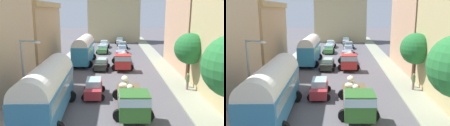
# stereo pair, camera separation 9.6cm
# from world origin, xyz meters

# --- Properties ---
(ground_plane) EXTENTS (154.00, 154.00, 0.00)m
(ground_plane) POSITION_xyz_m (0.00, 27.00, 0.00)
(ground_plane) COLOR #514E53
(sidewalk_left) EXTENTS (2.50, 70.00, 0.14)m
(sidewalk_left) POSITION_xyz_m (-7.25, 27.00, 0.07)
(sidewalk_left) COLOR #A39B92
(sidewalk_left) RESTS_ON ground
(sidewalk_right) EXTENTS (2.50, 70.00, 0.14)m
(sidewalk_right) POSITION_xyz_m (7.25, 27.00, 0.07)
(sidewalk_right) COLOR gray
(sidewalk_right) RESTS_ON ground
(building_left_2) EXTENTS (5.28, 11.53, 9.03)m
(building_left_2) POSITION_xyz_m (-10.90, 22.30, 4.55)
(building_left_2) COLOR tan
(building_left_2) RESTS_ON ground
(building_right_2) EXTENTS (4.52, 12.70, 13.72)m
(building_right_2) POSITION_xyz_m (10.55, 22.62, 6.88)
(building_right_2) COLOR tan
(building_right_2) RESTS_ON ground
(distant_church) EXTENTS (13.12, 6.12, 21.30)m
(distant_church) POSITION_xyz_m (-0.00, 51.99, 7.67)
(distant_church) COLOR tan
(distant_church) RESTS_ON ground
(parked_bus_0) EXTENTS (3.60, 9.45, 4.11)m
(parked_bus_0) POSITION_xyz_m (-4.58, 6.61, 2.26)
(parked_bus_0) COLOR teal
(parked_bus_0) RESTS_ON ground
(parked_bus_1) EXTENTS (3.25, 8.74, 4.16)m
(parked_bus_1) POSITION_xyz_m (-4.36, 25.06, 2.32)
(parked_bus_1) COLOR teal
(parked_bus_1) RESTS_ON ground
(cargo_truck_0) EXTENTS (3.08, 7.37, 2.28)m
(cargo_truck_0) POSITION_xyz_m (1.71, 7.27, 1.17)
(cargo_truck_0) COLOR #2B5E24
(cargo_truck_0) RESTS_ON ground
(cargo_truck_1) EXTENTS (3.02, 7.48, 2.26)m
(cargo_truck_1) POSITION_xyz_m (1.39, 22.00, 1.17)
(cargo_truck_1) COLOR red
(cargo_truck_1) RESTS_ON ground
(car_0) EXTENTS (2.28, 4.22, 1.69)m
(car_0) POSITION_xyz_m (1.22, 26.73, 0.84)
(car_0) COLOR #B0302E
(car_0) RESTS_ON ground
(car_1) EXTENTS (2.30, 3.88, 1.56)m
(car_1) POSITION_xyz_m (1.66, 33.76, 0.79)
(car_1) COLOR gray
(car_1) RESTS_ON ground
(car_2) EXTENTS (2.41, 3.90, 1.45)m
(car_2) POSITION_xyz_m (1.92, 40.01, 0.74)
(car_2) COLOR #19292E
(car_2) RESTS_ON ground
(car_3) EXTENTS (2.29, 4.12, 1.56)m
(car_3) POSITION_xyz_m (1.47, 47.59, 0.78)
(car_3) COLOR silver
(car_3) RESTS_ON ground
(car_4) EXTENTS (2.18, 3.94, 1.66)m
(car_4) POSITION_xyz_m (-1.59, 11.05, 0.82)
(car_4) COLOR #A92B31
(car_4) RESTS_ON ground
(car_5) EXTENTS (2.24, 4.00, 1.56)m
(car_5) POSITION_xyz_m (-1.47, 21.29, 0.78)
(car_5) COLOR #2A2D28
(car_5) RESTS_ON ground
(car_6) EXTENTS (2.38, 4.16, 1.53)m
(car_6) POSITION_xyz_m (-2.09, 34.19, 0.77)
(car_6) COLOR #4F9449
(car_6) RESTS_ON ground
(car_7) EXTENTS (2.38, 4.16, 1.54)m
(car_7) POSITION_xyz_m (-2.04, 41.42, 0.77)
(car_7) COLOR silver
(car_7) RESTS_ON ground
(pedestrian_1) EXTENTS (0.35, 0.35, 1.82)m
(pedestrian_1) POSITION_xyz_m (7.63, 12.63, 1.05)
(pedestrian_1) COLOR #745F5C
(pedestrian_1) RESTS_ON ground
(streetlamp_near) EXTENTS (1.54, 0.28, 5.79)m
(streetlamp_near) POSITION_xyz_m (-6.29, 7.08, 3.48)
(streetlamp_near) COLOR gray
(streetlamp_near) RESTS_ON ground
(roadside_tree_1) EXTENTS (3.13, 3.13, 5.73)m
(roadside_tree_1) POSITION_xyz_m (7.90, 13.46, 4.15)
(roadside_tree_1) COLOR brown
(roadside_tree_1) RESTS_ON ground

